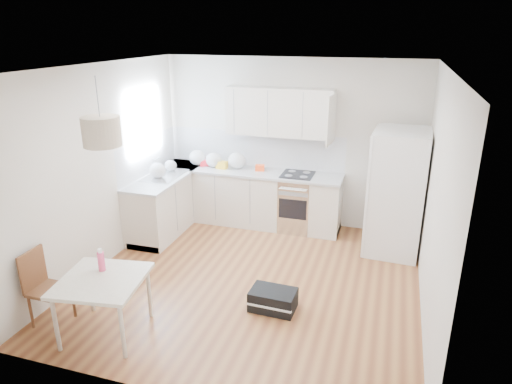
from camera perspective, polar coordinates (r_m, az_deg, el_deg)
floor at (r=6.08m, az=-0.59°, el=-10.97°), size 4.20×4.20×0.00m
ceiling at (r=5.24m, az=-0.70°, el=15.32°), size 4.20×4.20×0.00m
wall_back at (r=7.46m, az=4.31°, el=6.11°), size 4.20×0.00×4.20m
wall_left at (r=6.44m, az=-18.76°, el=2.88°), size 0.00×4.20×4.20m
wall_right at (r=5.30m, az=21.56°, el=-1.04°), size 0.00×4.20×4.20m
window_glassblock at (r=7.27m, az=-13.81°, el=8.47°), size 0.02×1.00×1.00m
cabinets_back at (r=7.60m, az=-0.78°, el=-0.75°), size 3.00×0.60×0.88m
cabinets_left at (r=7.53m, az=-10.93°, el=-1.32°), size 0.60×1.80×0.88m
counter_back at (r=7.45m, az=-0.80°, el=2.56°), size 3.02×0.64×0.04m
counter_left at (r=7.38m, az=-11.16°, el=2.01°), size 0.64×1.82×0.04m
backsplash_back at (r=7.64m, az=-0.13°, el=5.41°), size 3.00×0.01×0.58m
backsplash_left at (r=7.44m, az=-13.32°, el=4.47°), size 0.01×1.80×0.58m
upper_cabinets at (r=7.23m, az=2.96°, el=9.96°), size 1.70×0.32×0.75m
range_oven at (r=7.41m, az=5.12°, el=-1.39°), size 0.50×0.61×0.88m
sink at (r=7.34m, az=-11.35°, el=2.00°), size 0.50×0.80×0.16m
refrigerator at (r=6.82m, az=17.31°, el=-0.04°), size 0.91×0.94×1.79m
dining_table at (r=5.10m, az=-18.68°, el=-10.89°), size 0.95×0.95×0.66m
dining_chair at (r=5.57m, az=-24.42°, el=-10.92°), size 0.36×0.36×0.86m
drink_bottle at (r=5.17m, az=-18.80°, el=-8.00°), size 0.10×0.10×0.26m
gym_bag at (r=5.47m, az=2.14°, el=-13.30°), size 0.54×0.36×0.24m
pendant_lamp at (r=4.63m, az=-18.76°, el=7.17°), size 0.47×0.47×0.28m
grocery_bag_a at (r=7.77m, az=-7.30°, el=4.27°), size 0.29×0.25×0.26m
grocery_bag_b at (r=7.62m, az=-5.28°, el=4.00°), size 0.27×0.23×0.25m
grocery_bag_c at (r=7.52m, az=-2.40°, el=3.94°), size 0.30×0.25×0.27m
grocery_bag_d at (r=7.54m, az=-10.63°, el=3.28°), size 0.20×0.17×0.18m
grocery_bag_e at (r=7.22m, az=-12.20°, el=2.67°), size 0.26×0.22×0.24m
snack_orange at (r=7.42m, az=0.49°, el=3.04°), size 0.16×0.12×0.10m
snack_yellow at (r=7.56m, az=-4.29°, el=3.40°), size 0.19×0.13×0.12m
snack_red at (r=7.73m, az=-6.43°, el=3.65°), size 0.19×0.17×0.11m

